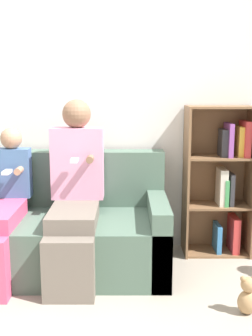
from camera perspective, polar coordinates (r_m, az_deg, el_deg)
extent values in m
plane|color=#9E9384|center=(2.94, -13.79, -16.96)|extent=(14.00, 14.00, 0.00)
cube|color=silver|center=(3.59, -10.88, 9.32)|extent=(10.00, 0.06, 2.55)
cube|color=#4C6656|center=(3.23, -13.71, -10.37)|extent=(2.13, 0.68, 0.41)
cube|color=#4C6656|center=(3.56, -12.21, -4.53)|extent=(2.13, 0.20, 0.86)
cube|color=#4C6656|center=(3.12, 4.53, -9.45)|extent=(0.14, 0.68, 0.55)
cube|color=#70665B|center=(2.80, -7.69, -13.56)|extent=(0.33, 0.12, 0.41)
cube|color=#70665B|center=(2.98, -7.04, -6.61)|extent=(0.33, 0.48, 0.11)
cube|color=#E599BC|center=(3.22, -6.46, 0.67)|extent=(0.39, 0.18, 0.54)
sphere|color=#8C664C|center=(3.18, -6.60, 7.29)|extent=(0.21, 0.21, 0.21)
cylinder|color=#8C664C|center=(3.07, -4.77, 1.21)|extent=(0.05, 0.10, 0.05)
cube|color=white|center=(3.03, -6.88, 1.05)|extent=(0.05, 0.12, 0.02)
cube|color=#DB4C75|center=(3.11, -16.28, -6.24)|extent=(0.23, 0.53, 0.11)
cube|color=#476B9E|center=(3.36, -14.95, -0.63)|extent=(0.27, 0.12, 0.38)
sphere|color=tan|center=(3.32, -15.17, 3.89)|extent=(0.16, 0.16, 0.16)
cylinder|color=tan|center=(3.23, -14.21, -0.36)|extent=(0.05, 0.10, 0.05)
cube|color=white|center=(3.20, -15.72, -0.53)|extent=(0.05, 0.12, 0.02)
cube|color=brown|center=(3.45, 8.24, -1.82)|extent=(0.02, 0.31, 1.22)
cube|color=brown|center=(3.56, 16.51, -1.77)|extent=(0.02, 0.31, 1.22)
cube|color=brown|center=(3.64, 11.96, -1.30)|extent=(0.54, 0.02, 1.22)
cube|color=brown|center=(3.67, 12.06, -10.97)|extent=(0.50, 0.27, 0.02)
cube|color=brown|center=(3.54, 12.31, -4.95)|extent=(0.50, 0.27, 0.02)
cube|color=brown|center=(3.46, 12.57, 1.43)|extent=(0.50, 0.27, 0.02)
cube|color=brown|center=(3.42, 12.85, 8.05)|extent=(0.50, 0.27, 0.02)
cube|color=#333338|center=(3.45, 13.12, 3.35)|extent=(0.05, 0.17, 0.22)
cube|color=gold|center=(3.48, 15.36, 3.49)|extent=(0.06, 0.17, 0.24)
cube|color=teal|center=(3.63, 12.35, -9.15)|extent=(0.04, 0.20, 0.23)
cube|color=beige|center=(3.51, 12.94, -2.47)|extent=(0.06, 0.19, 0.30)
cube|color=#934CA3|center=(3.46, 13.82, 3.74)|extent=(0.04, 0.23, 0.27)
cube|color=#333338|center=(3.53, 14.01, -2.73)|extent=(0.03, 0.19, 0.26)
cube|color=#C63838|center=(3.49, 15.89, 3.85)|extent=(0.05, 0.23, 0.28)
cube|color=#C63838|center=(3.65, 14.47, -8.60)|extent=(0.06, 0.23, 0.29)
cube|color=#429956|center=(3.53, 13.30, -3.10)|extent=(0.03, 0.20, 0.22)
ellipsoid|color=tan|center=(2.78, 16.23, -17.07)|extent=(0.12, 0.10, 0.15)
sphere|color=tan|center=(2.73, 16.36, -14.93)|extent=(0.09, 0.09, 0.09)
sphere|color=tan|center=(2.70, 15.72, -14.26)|extent=(0.04, 0.04, 0.04)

